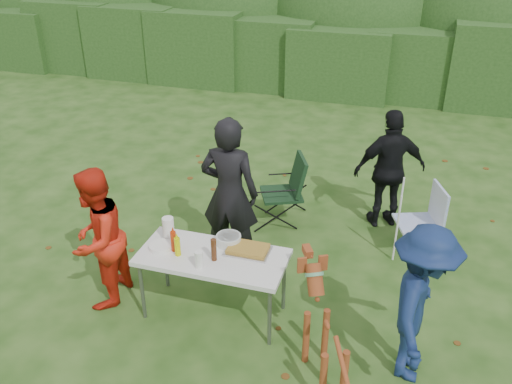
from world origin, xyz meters
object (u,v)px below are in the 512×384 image
(dog, at_px, (326,338))
(ketchup_bottle, at_px, (174,241))
(beer_bottle, at_px, (214,250))
(person_cook, at_px, (230,194))
(child, at_px, (420,305))
(paper_towel_roll, at_px, (168,229))
(lawn_chair, at_px, (418,221))
(mustard_bottle, at_px, (177,247))
(person_black_puffy, at_px, (390,169))
(folding_table, at_px, (213,260))
(camping_chair, at_px, (281,190))
(person_red_jacket, at_px, (97,239))

(dog, bearing_deg, ketchup_bottle, 43.91)
(beer_bottle, bearing_deg, person_cook, 100.72)
(child, distance_m, paper_towel_roll, 2.59)
(lawn_chair, xyz_separation_m, mustard_bottle, (-2.30, -1.89, 0.39))
(person_black_puffy, xyz_separation_m, ketchup_bottle, (-1.95, -2.43, 0.04))
(dog, relative_size, mustard_bottle, 5.30)
(folding_table, xyz_separation_m, camping_chair, (0.20, 2.03, -0.21))
(person_red_jacket, relative_size, beer_bottle, 6.53)
(dog, distance_m, paper_towel_roll, 1.98)
(lawn_chair, relative_size, ketchup_bottle, 4.13)
(camping_chair, bearing_deg, child, 104.65)
(person_red_jacket, bearing_deg, person_cook, 132.44)
(person_cook, height_order, person_black_puffy, person_cook)
(person_cook, bearing_deg, beer_bottle, 99.00)
(folding_table, xyz_separation_m, person_black_puffy, (1.55, 2.40, 0.12))
(person_black_puffy, relative_size, ketchup_bottle, 7.36)
(person_red_jacket, xyz_separation_m, camping_chair, (1.43, 2.17, -0.30))
(lawn_chair, height_order, paper_towel_roll, paper_towel_roll)
(child, relative_size, beer_bottle, 6.48)
(child, xyz_separation_m, mustard_bottle, (-2.35, 0.14, 0.06))
(person_cook, height_order, dog, person_cook)
(mustard_bottle, distance_m, paper_towel_roll, 0.31)
(camping_chair, height_order, lawn_chair, camping_chair)
(mustard_bottle, bearing_deg, lawn_chair, 39.43)
(child, bearing_deg, ketchup_bottle, 89.12)
(child, xyz_separation_m, paper_towel_roll, (-2.56, 0.37, 0.09))
(camping_chair, height_order, beer_bottle, beer_bottle)
(person_cook, bearing_deg, folding_table, 97.10)
(person_black_puffy, relative_size, beer_bottle, 6.75)
(person_red_jacket, bearing_deg, paper_towel_roll, 108.79)
(person_cook, height_order, mustard_bottle, person_cook)
(person_black_puffy, bearing_deg, child, 75.51)
(folding_table, bearing_deg, paper_towel_roll, 165.35)
(person_black_puffy, bearing_deg, folding_table, 32.41)
(person_black_puffy, bearing_deg, person_red_jacket, 17.60)
(person_black_puffy, xyz_separation_m, lawn_chair, (0.42, -0.60, -0.36))
(person_red_jacket, relative_size, mustard_bottle, 7.84)
(camping_chair, xyz_separation_m, paper_towel_roll, (-0.73, -1.89, 0.39))
(child, height_order, ketchup_bottle, child)
(person_black_puffy, height_order, beer_bottle, person_black_puffy)
(folding_table, relative_size, ketchup_bottle, 6.82)
(paper_towel_roll, bearing_deg, lawn_chair, 33.47)
(person_cook, xyz_separation_m, child, (2.17, -1.19, -0.15))
(person_red_jacket, height_order, camping_chair, person_red_jacket)
(dog, distance_m, ketchup_bottle, 1.80)
(paper_towel_roll, bearing_deg, mustard_bottle, -48.82)
(child, xyz_separation_m, camping_chair, (-1.83, 2.26, -0.30))
(camping_chair, bearing_deg, person_black_puffy, 170.83)
(folding_table, relative_size, lawn_chair, 1.65)
(dog, distance_m, lawn_chair, 2.48)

